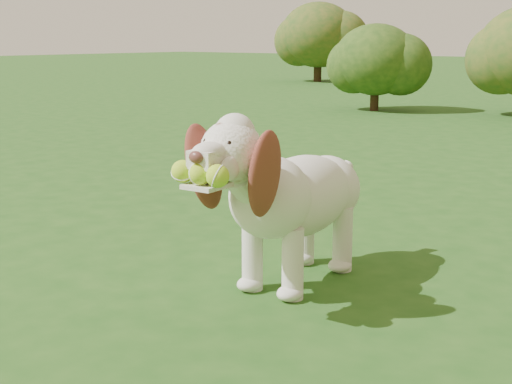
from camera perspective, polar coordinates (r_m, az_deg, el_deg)
The scene contains 4 objects.
ground at distance 3.96m, azimuth 6.93°, elevation -5.51°, with size 80.00×80.00×0.00m, color #1E4C15.
dog at distance 3.43m, azimuth 2.59°, elevation 0.01°, with size 0.50×1.37×0.89m.
shrub_a at distance 12.06m, azimuth 9.56°, elevation 10.40°, with size 1.37×1.37×1.42m.
shrub_g at distance 19.81m, azimuth 5.00°, elevation 12.41°, with size 2.06×2.06×2.13m.
Camera 1 is at (1.95, -3.23, 1.21)m, focal length 50.00 mm.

